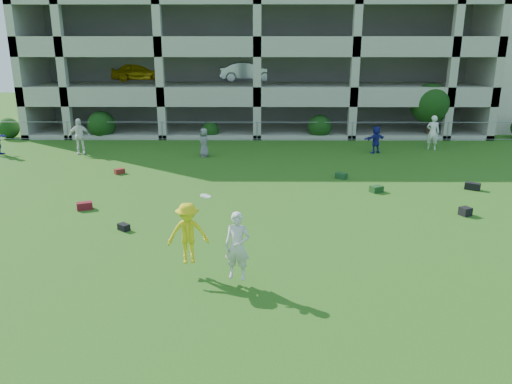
{
  "coord_description": "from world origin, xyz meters",
  "views": [
    {
      "loc": [
        0.14,
        -12.2,
        5.99
      ],
      "look_at": [
        0.04,
        3.0,
        1.4
      ],
      "focal_mm": 35.0,
      "sensor_mm": 36.0,
      "label": 1
    }
  ],
  "objects_px": {
    "frisbee_contest": "(203,237)",
    "bystander_d": "(376,140)",
    "parking_garage": "(257,41)",
    "crate_d": "(465,211)",
    "bystander_b": "(79,136)",
    "bystander_c": "(204,143)",
    "bystander_e": "(433,132)"
  },
  "relations": [
    {
      "from": "parking_garage",
      "to": "bystander_d",
      "type": "bearing_deg",
      "value": -61.76
    },
    {
      "from": "bystander_c",
      "to": "crate_d",
      "type": "xyz_separation_m",
      "value": [
        10.4,
        -9.52,
        -0.62
      ]
    },
    {
      "from": "bystander_b",
      "to": "frisbee_contest",
      "type": "bearing_deg",
      "value": -78.86
    },
    {
      "from": "bystander_d",
      "to": "bystander_b",
      "type": "bearing_deg",
      "value": -27.36
    },
    {
      "from": "bystander_d",
      "to": "crate_d",
      "type": "distance_m",
      "value": 10.57
    },
    {
      "from": "bystander_e",
      "to": "crate_d",
      "type": "height_order",
      "value": "bystander_e"
    },
    {
      "from": "bystander_c",
      "to": "bystander_e",
      "type": "xyz_separation_m",
      "value": [
        12.98,
        2.02,
        0.21
      ]
    },
    {
      "from": "bystander_b",
      "to": "bystander_d",
      "type": "height_order",
      "value": "bystander_b"
    },
    {
      "from": "bystander_c",
      "to": "bystander_b",
      "type": "bearing_deg",
      "value": -116.29
    },
    {
      "from": "crate_d",
      "to": "parking_garage",
      "type": "bearing_deg",
      "value": 108.28
    },
    {
      "from": "crate_d",
      "to": "frisbee_contest",
      "type": "xyz_separation_m",
      "value": [
        -8.87,
        -5.01,
        1.01
      ]
    },
    {
      "from": "bystander_e",
      "to": "frisbee_contest",
      "type": "xyz_separation_m",
      "value": [
        -11.46,
        -16.55,
        0.17
      ]
    },
    {
      "from": "bystander_d",
      "to": "crate_d",
      "type": "height_order",
      "value": "bystander_d"
    },
    {
      "from": "bystander_c",
      "to": "parking_garage",
      "type": "height_order",
      "value": "parking_garage"
    },
    {
      "from": "bystander_c",
      "to": "frisbee_contest",
      "type": "relative_size",
      "value": 0.69
    },
    {
      "from": "bystander_d",
      "to": "crate_d",
      "type": "relative_size",
      "value": 4.33
    },
    {
      "from": "bystander_c",
      "to": "parking_garage",
      "type": "distance_m",
      "value": 14.67
    },
    {
      "from": "bystander_b",
      "to": "bystander_c",
      "type": "xyz_separation_m",
      "value": [
        6.96,
        -0.64,
        -0.21
      ]
    },
    {
      "from": "bystander_b",
      "to": "bystander_c",
      "type": "relative_size",
      "value": 1.27
    },
    {
      "from": "bystander_d",
      "to": "parking_garage",
      "type": "xyz_separation_m",
      "value": [
        -6.67,
        12.41,
        5.26
      ]
    },
    {
      "from": "bystander_d",
      "to": "frisbee_contest",
      "type": "relative_size",
      "value": 0.67
    },
    {
      "from": "frisbee_contest",
      "to": "bystander_d",
      "type": "bearing_deg",
      "value": 62.85
    },
    {
      "from": "bystander_e",
      "to": "frisbee_contest",
      "type": "distance_m",
      "value": 20.13
    },
    {
      "from": "frisbee_contest",
      "to": "bystander_e",
      "type": "bearing_deg",
      "value": 55.32
    },
    {
      "from": "frisbee_contest",
      "to": "bystander_b",
      "type": "bearing_deg",
      "value": 119.22
    },
    {
      "from": "bystander_b",
      "to": "frisbee_contest",
      "type": "height_order",
      "value": "frisbee_contest"
    },
    {
      "from": "bystander_b",
      "to": "bystander_e",
      "type": "height_order",
      "value": "bystander_b"
    },
    {
      "from": "bystander_b",
      "to": "bystander_c",
      "type": "height_order",
      "value": "bystander_b"
    },
    {
      "from": "bystander_b",
      "to": "bystander_e",
      "type": "bearing_deg",
      "value": -14.1
    },
    {
      "from": "bystander_d",
      "to": "bystander_e",
      "type": "distance_m",
      "value": 3.65
    },
    {
      "from": "bystander_c",
      "to": "bystander_d",
      "type": "xyz_separation_m",
      "value": [
        9.49,
        0.99,
        -0.02
      ]
    },
    {
      "from": "bystander_b",
      "to": "parking_garage",
      "type": "distance_m",
      "value": 16.85
    }
  ]
}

